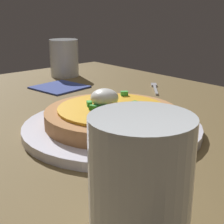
% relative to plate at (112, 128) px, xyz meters
% --- Properties ---
extents(dining_table, '(1.15, 0.90, 0.03)m').
position_rel_plate_xyz_m(dining_table, '(0.01, 0.02, -0.02)').
color(dining_table, brown).
rests_on(dining_table, ground).
extents(plate, '(0.29, 0.29, 0.01)m').
position_rel_plate_xyz_m(plate, '(0.00, 0.00, 0.00)').
color(plate, white).
rests_on(plate, dining_table).
extents(pizza, '(0.22, 0.22, 0.06)m').
position_rel_plate_xyz_m(pizza, '(0.00, 0.00, 0.02)').
color(pizza, '#C1824D').
rests_on(pizza, plate).
extents(cup_near, '(0.08, 0.08, 0.12)m').
position_rel_plate_xyz_m(cup_near, '(-0.23, 0.17, 0.05)').
color(cup_near, silver).
rests_on(cup_near, dining_table).
extents(cup_far, '(0.08, 0.08, 0.11)m').
position_rel_plate_xyz_m(cup_far, '(0.43, -0.20, 0.04)').
color(cup_far, silver).
rests_on(cup_far, dining_table).
extents(fork, '(0.09, 0.09, 0.00)m').
position_rel_plate_xyz_m(fork, '(0.15, -0.28, -0.00)').
color(fork, '#B7B7BC').
rests_on(fork, dining_table).
extents(napkin, '(0.13, 0.13, 0.00)m').
position_rel_plate_xyz_m(napkin, '(0.32, -0.10, -0.01)').
color(napkin, '#36458F').
rests_on(napkin, dining_table).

